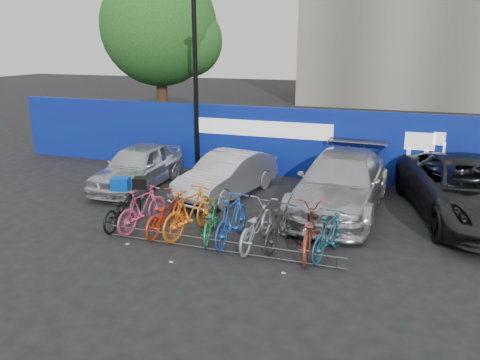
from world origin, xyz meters
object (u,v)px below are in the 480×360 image
at_px(bike_1, 142,208).
at_px(bike_3, 190,212).
at_px(bike_4, 210,220).
at_px(bike_8, 308,230).
at_px(bike_0, 123,208).
at_px(bike_9, 329,235).
at_px(lamppost, 196,81).
at_px(bike_6, 256,225).
at_px(bike_2, 166,213).
at_px(bike_rack, 220,246).
at_px(car_0, 138,166).
at_px(bike_5, 232,219).
at_px(car_3, 469,190).
at_px(car_2, 341,183).
at_px(tree, 164,30).
at_px(car_1, 227,175).
at_px(bike_7, 280,226).

height_order(bike_1, bike_3, bike_3).
distance_m(bike_4, bike_8, 2.39).
distance_m(bike_0, bike_9, 5.25).
relative_size(bike_3, bike_4, 1.15).
xyz_separation_m(lamppost, bike_6, (3.86, -5.39, -2.76)).
bearing_deg(bike_2, bike_8, -177.79).
xyz_separation_m(bike_rack, car_0, (-4.29, 3.77, 0.54)).
xyz_separation_m(bike_rack, bike_1, (-2.32, 0.66, 0.38)).
distance_m(bike_3, bike_5, 1.10).
xyz_separation_m(car_0, bike_0, (1.36, -3.06, -0.22)).
height_order(bike_4, bike_6, bike_6).
height_order(car_3, bike_3, car_3).
height_order(car_2, bike_4, car_2).
relative_size(bike_rack, bike_2, 3.06).
distance_m(lamppost, bike_0, 5.99).
relative_size(bike_rack, bike_4, 3.25).
distance_m(bike_rack, bike_8, 2.00).
bearing_deg(car_3, bike_8, -149.45).
relative_size(bike_rack, car_3, 0.97).
xyz_separation_m(tree, bike_5, (6.84, -10.03, -4.50)).
relative_size(tree, car_1, 1.95).
height_order(bike_rack, bike_8, bike_8).
height_order(bike_rack, bike_0, bike_0).
xyz_separation_m(car_0, bike_7, (5.49, -3.04, -0.20)).
bearing_deg(bike_rack, bike_9, 14.37).
bearing_deg(bike_9, car_2, -72.51).
relative_size(bike_0, bike_7, 1.09).
bearing_deg(car_1, bike_rack, -58.71).
height_order(car_3, bike_8, car_3).
bearing_deg(bike_5, bike_rack, 86.47).
height_order(bike_0, bike_7, bike_7).
xyz_separation_m(bike_1, bike_9, (4.65, -0.07, -0.04)).
bearing_deg(bike_8, bike_0, -6.37).
xyz_separation_m(bike_rack, car_3, (5.42, 4.08, 0.64)).
distance_m(car_3, bike_2, 7.88).
bearing_deg(bike_1, bike_7, -168.34).
relative_size(car_3, bike_2, 3.17).
distance_m(car_2, bike_8, 3.12).
distance_m(bike_2, bike_3, 0.67).
bearing_deg(bike_9, car_0, -11.03).
bearing_deg(bike_9, car_3, -117.03).
xyz_separation_m(tree, car_3, (12.20, -6.58, -4.26)).
bearing_deg(bike_0, bike_1, 173.90).
bearing_deg(bike_9, tree, -33.26).
bearing_deg(lamppost, car_3, -12.55).
relative_size(bike_8, bike_9, 1.21).
distance_m(bike_0, bike_3, 1.90).
distance_m(bike_1, bike_7, 3.53).
bearing_deg(bike_9, bike_1, 13.78).
xyz_separation_m(bike_0, bike_6, (3.59, -0.10, 0.04)).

